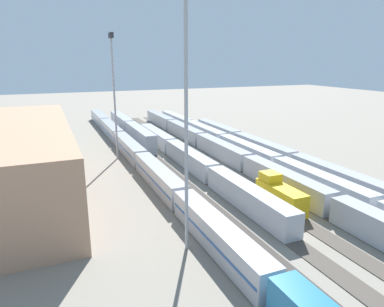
{
  "coord_description": "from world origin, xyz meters",
  "views": [
    {
      "loc": [
        -69.06,
        33.11,
        23.08
      ],
      "look_at": [
        1.5,
        3.47,
        2.5
      ],
      "focal_mm": 32.75,
      "sensor_mm": 36.0,
      "label": 1
    }
  ],
  "objects_px": {
    "train_on_track_3": "(279,195)",
    "maintenance_shed": "(21,160)",
    "train_on_track_6": "(139,158)",
    "train_on_track_4": "(189,159)",
    "train_on_track_5": "(130,129)",
    "light_mast_3": "(114,81)",
    "train_on_track_1": "(247,151)",
    "train_on_track_2": "(222,150)",
    "light_mast_1": "(186,90)",
    "train_on_track_0": "(290,159)"
  },
  "relations": [
    {
      "from": "train_on_track_4",
      "to": "train_on_track_6",
      "type": "distance_m",
      "value": 11.21
    },
    {
      "from": "train_on_track_0",
      "to": "train_on_track_1",
      "type": "bearing_deg",
      "value": 27.6
    },
    {
      "from": "train_on_track_2",
      "to": "maintenance_shed",
      "type": "height_order",
      "value": "maintenance_shed"
    },
    {
      "from": "train_on_track_6",
      "to": "maintenance_shed",
      "type": "height_order",
      "value": "maintenance_shed"
    },
    {
      "from": "light_mast_1",
      "to": "maintenance_shed",
      "type": "relative_size",
      "value": 0.61
    },
    {
      "from": "light_mast_1",
      "to": "train_on_track_0",
      "type": "bearing_deg",
      "value": -56.0
    },
    {
      "from": "light_mast_1",
      "to": "maintenance_shed",
      "type": "bearing_deg",
      "value": 34.45
    },
    {
      "from": "train_on_track_2",
      "to": "train_on_track_0",
      "type": "bearing_deg",
      "value": -142.44
    },
    {
      "from": "train_on_track_0",
      "to": "train_on_track_2",
      "type": "xyz_separation_m",
      "value": [
        13.0,
        10.0,
        -0.07
      ]
    },
    {
      "from": "train_on_track_3",
      "to": "train_on_track_2",
      "type": "height_order",
      "value": "train_on_track_3"
    },
    {
      "from": "train_on_track_6",
      "to": "light_mast_3",
      "type": "xyz_separation_m",
      "value": [
        8.67,
        3.11,
        16.19
      ]
    },
    {
      "from": "train_on_track_2",
      "to": "light_mast_3",
      "type": "relative_size",
      "value": 4.15
    },
    {
      "from": "train_on_track_1",
      "to": "train_on_track_4",
      "type": "bearing_deg",
      "value": 92.2
    },
    {
      "from": "train_on_track_0",
      "to": "train_on_track_5",
      "type": "height_order",
      "value": "train_on_track_5"
    },
    {
      "from": "train_on_track_6",
      "to": "light_mast_3",
      "type": "relative_size",
      "value": 4.81
    },
    {
      "from": "train_on_track_4",
      "to": "train_on_track_2",
      "type": "bearing_deg",
      "value": -68.11
    },
    {
      "from": "train_on_track_6",
      "to": "train_on_track_5",
      "type": "distance_m",
      "value": 31.13
    },
    {
      "from": "train_on_track_6",
      "to": "light_mast_1",
      "type": "bearing_deg",
      "value": 174.75
    },
    {
      "from": "train_on_track_0",
      "to": "train_on_track_2",
      "type": "distance_m",
      "value": 16.4
    },
    {
      "from": "train_on_track_1",
      "to": "maintenance_shed",
      "type": "xyz_separation_m",
      "value": [
        -3.53,
        47.93,
        4.18
      ]
    },
    {
      "from": "train_on_track_6",
      "to": "train_on_track_2",
      "type": "bearing_deg",
      "value": -92.98
    },
    {
      "from": "train_on_track_3",
      "to": "light_mast_3",
      "type": "xyz_separation_m",
      "value": [
        39.35,
        18.11,
        16.09
      ]
    },
    {
      "from": "train_on_track_4",
      "to": "train_on_track_5",
      "type": "bearing_deg",
      "value": 7.96
    },
    {
      "from": "train_on_track_5",
      "to": "train_on_track_2",
      "type": "xyz_separation_m",
      "value": [
        -31.76,
        -15.0,
        -0.6
      ]
    },
    {
      "from": "train_on_track_0",
      "to": "train_on_track_6",
      "type": "xyz_separation_m",
      "value": [
        14.05,
        30.0,
        -0.04
      ]
    },
    {
      "from": "train_on_track_3",
      "to": "light_mast_3",
      "type": "bearing_deg",
      "value": 24.71
    },
    {
      "from": "train_on_track_6",
      "to": "train_on_track_0",
      "type": "bearing_deg",
      "value": -115.09
    },
    {
      "from": "light_mast_3",
      "to": "train_on_track_4",
      "type": "bearing_deg",
      "value": -136.32
    },
    {
      "from": "train_on_track_0",
      "to": "train_on_track_1",
      "type": "xyz_separation_m",
      "value": [
        9.56,
        5.0,
        -0.07
      ]
    },
    {
      "from": "light_mast_3",
      "to": "train_on_track_1",
      "type": "bearing_deg",
      "value": -115.07
    },
    {
      "from": "train_on_track_1",
      "to": "light_mast_3",
      "type": "bearing_deg",
      "value": 64.93
    },
    {
      "from": "train_on_track_2",
      "to": "light_mast_1",
      "type": "distance_m",
      "value": 46.06
    },
    {
      "from": "train_on_track_4",
      "to": "light_mast_1",
      "type": "xyz_separation_m",
      "value": [
        -31.49,
        13.36,
        17.77
      ]
    },
    {
      "from": "train_on_track_6",
      "to": "light_mast_3",
      "type": "bearing_deg",
      "value": 19.73
    },
    {
      "from": "train_on_track_2",
      "to": "train_on_track_6",
      "type": "bearing_deg",
      "value": 87.02
    },
    {
      "from": "train_on_track_0",
      "to": "maintenance_shed",
      "type": "distance_m",
      "value": 53.44
    },
    {
      "from": "train_on_track_2",
      "to": "light_mast_1",
      "type": "xyz_separation_m",
      "value": [
        -35.5,
        23.36,
        17.77
      ]
    },
    {
      "from": "train_on_track_3",
      "to": "train_on_track_0",
      "type": "bearing_deg",
      "value": -42.04
    },
    {
      "from": "train_on_track_6",
      "to": "train_on_track_2",
      "type": "xyz_separation_m",
      "value": [
        -1.04,
        -20.0,
        -0.03
      ]
    },
    {
      "from": "train_on_track_4",
      "to": "train_on_track_5",
      "type": "height_order",
      "value": "train_on_track_5"
    },
    {
      "from": "light_mast_1",
      "to": "light_mast_3",
      "type": "bearing_deg",
      "value": -0.31
    },
    {
      "from": "train_on_track_5",
      "to": "train_on_track_2",
      "type": "relative_size",
      "value": 0.39
    },
    {
      "from": "train_on_track_1",
      "to": "maintenance_shed",
      "type": "bearing_deg",
      "value": 94.21
    },
    {
      "from": "train_on_track_3",
      "to": "train_on_track_6",
      "type": "relative_size",
      "value": 0.07
    },
    {
      "from": "train_on_track_3",
      "to": "light_mast_1",
      "type": "distance_m",
      "value": 26.12
    },
    {
      "from": "train_on_track_4",
      "to": "light_mast_1",
      "type": "bearing_deg",
      "value": 157.01
    },
    {
      "from": "train_on_track_0",
      "to": "train_on_track_6",
      "type": "height_order",
      "value": "same"
    },
    {
      "from": "train_on_track_3",
      "to": "maintenance_shed",
      "type": "distance_m",
      "value": 44.38
    },
    {
      "from": "light_mast_1",
      "to": "light_mast_3",
      "type": "height_order",
      "value": "light_mast_1"
    },
    {
      "from": "light_mast_3",
      "to": "maintenance_shed",
      "type": "xyz_separation_m",
      "value": [
        -16.68,
        19.83,
        -12.04
      ]
    }
  ]
}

